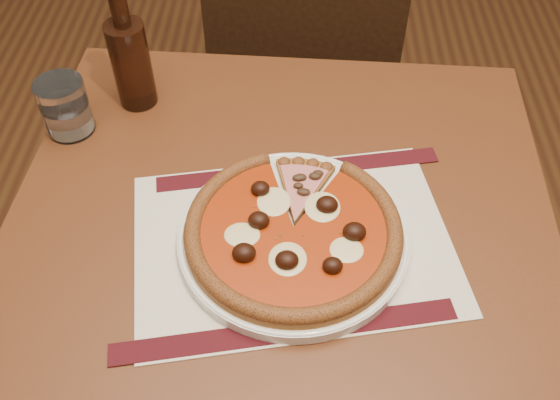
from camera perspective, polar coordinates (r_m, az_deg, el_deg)
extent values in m
cube|color=#553318|center=(1.70, 10.47, -11.66)|extent=(5.00, 6.00, 0.02)
cube|color=brown|center=(0.92, -0.04, -2.99)|extent=(0.84, 0.84, 0.04)
cylinder|color=brown|center=(1.48, -12.54, -0.41)|extent=(0.05, 0.05, 0.71)
cylinder|color=brown|center=(1.46, 14.93, -2.06)|extent=(0.05, 0.05, 0.71)
cube|color=black|center=(1.72, 3.15, 13.60)|extent=(0.52, 0.52, 0.04)
cylinder|color=black|center=(2.01, 9.34, 10.28)|extent=(0.04, 0.04, 0.44)
cylinder|color=black|center=(2.04, -1.65, 11.79)|extent=(0.04, 0.04, 0.44)
cylinder|color=black|center=(1.72, 8.08, 2.44)|extent=(0.04, 0.04, 0.44)
cylinder|color=black|center=(1.76, -4.46, 4.32)|extent=(0.04, 0.04, 0.44)
cube|color=black|center=(1.41, 2.14, 17.47)|extent=(0.45, 0.12, 0.47)
cube|color=beige|center=(0.88, 1.20, -3.88)|extent=(0.49, 0.39, 0.00)
cylinder|color=white|center=(0.87, 1.21, -3.49)|extent=(0.32, 0.32, 0.02)
cylinder|color=#8F6122|center=(0.86, 1.23, -2.88)|extent=(0.30, 0.30, 0.01)
torus|color=#9B5021|center=(0.86, 1.23, -2.63)|extent=(0.30, 0.30, 0.02)
cylinder|color=#8D2606|center=(0.86, 1.24, -2.59)|extent=(0.26, 0.26, 0.00)
ellipsoid|color=beige|center=(0.88, -0.43, -0.20)|extent=(0.05, 0.04, 0.01)
ellipsoid|color=beige|center=(0.84, -4.10, -3.16)|extent=(0.05, 0.04, 0.01)
ellipsoid|color=beige|center=(0.82, 0.74, -5.09)|extent=(0.05, 0.04, 0.01)
ellipsoid|color=beige|center=(0.83, 6.13, -4.43)|extent=(0.05, 0.04, 0.01)
ellipsoid|color=beige|center=(0.87, 3.64, -0.68)|extent=(0.05, 0.04, 0.01)
ellipsoid|color=black|center=(0.87, -1.05, 0.65)|extent=(0.03, 0.03, 0.02)
ellipsoid|color=black|center=(0.85, -4.72, -1.05)|extent=(0.03, 0.03, 0.02)
ellipsoid|color=black|center=(0.82, -2.12, -3.73)|extent=(0.03, 0.03, 0.02)
ellipsoid|color=black|center=(0.79, 0.32, -6.85)|extent=(0.03, 0.03, 0.02)
ellipsoid|color=black|center=(0.81, 3.81, -4.48)|extent=(0.03, 0.03, 0.02)
ellipsoid|color=black|center=(0.84, 7.36, -2.52)|extent=(0.03, 0.03, 0.02)
ellipsoid|color=black|center=(0.87, 4.39, 0.01)|extent=(0.03, 0.03, 0.02)
ellipsoid|color=#382414|center=(0.89, 2.51, 0.50)|extent=(0.02, 0.01, 0.01)
ellipsoid|color=#382414|center=(0.92, 2.98, 2.34)|extent=(0.02, 0.01, 0.01)
ellipsoid|color=#382414|center=(0.89, 2.04, 0.61)|extent=(0.02, 0.01, 0.01)
ellipsoid|color=#382414|center=(0.92, 2.14, 2.49)|extent=(0.02, 0.01, 0.01)
ellipsoid|color=#382414|center=(0.89, 1.56, 0.67)|extent=(0.02, 0.01, 0.01)
ellipsoid|color=#382414|center=(0.92, 1.29, 2.54)|extent=(0.02, 0.01, 0.01)
ellipsoid|color=#382414|center=(0.89, 1.07, 0.67)|extent=(0.02, 0.01, 0.01)
cylinder|color=white|center=(1.07, -19.07, 8.05)|extent=(0.10, 0.10, 0.09)
cylinder|color=black|center=(1.08, -13.41, 11.93)|extent=(0.06, 0.06, 0.15)
cylinder|color=black|center=(1.02, -14.41, 16.28)|extent=(0.03, 0.03, 0.06)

